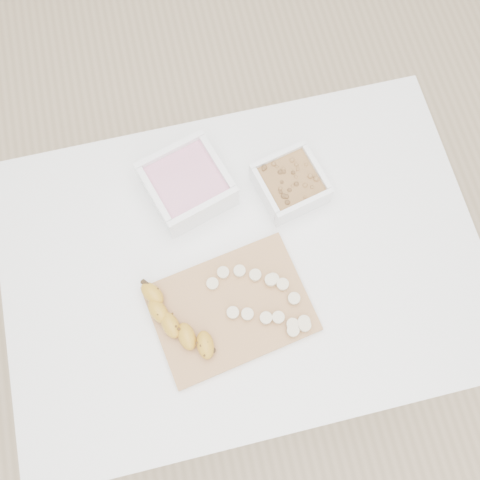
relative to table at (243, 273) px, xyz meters
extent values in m
plane|color=#C6AD89|center=(0.00, 0.00, -0.65)|extent=(3.50, 3.50, 0.00)
cube|color=white|center=(0.00, 0.00, 0.08)|extent=(1.00, 0.70, 0.04)
cylinder|color=white|center=(-0.44, -0.29, -0.30)|extent=(0.05, 0.05, 0.71)
cylinder|color=white|center=(0.44, -0.29, -0.30)|extent=(0.05, 0.05, 0.71)
cylinder|color=white|center=(-0.44, 0.29, -0.30)|extent=(0.05, 0.05, 0.71)
cylinder|color=white|center=(0.44, 0.29, -0.30)|extent=(0.05, 0.05, 0.71)
cube|color=white|center=(-0.08, 0.18, 0.13)|extent=(0.20, 0.20, 0.08)
cube|color=pink|center=(-0.08, 0.18, 0.14)|extent=(0.17, 0.17, 0.04)
cube|color=white|center=(0.14, 0.14, 0.13)|extent=(0.16, 0.16, 0.06)
cube|color=olive|center=(0.14, 0.14, 0.13)|extent=(0.13, 0.13, 0.04)
cube|color=tan|center=(-0.05, -0.09, 0.10)|extent=(0.34, 0.27, 0.01)
cylinder|color=beige|center=(-0.07, -0.04, 0.12)|extent=(0.02, 0.02, 0.01)
cylinder|color=beige|center=(-0.05, -0.02, 0.12)|extent=(0.02, 0.02, 0.01)
cylinder|color=beige|center=(-0.01, -0.02, 0.12)|extent=(0.02, 0.02, 0.01)
cylinder|color=beige|center=(0.02, -0.04, 0.12)|extent=(0.02, 0.02, 0.01)
cylinder|color=beige|center=(0.05, -0.05, 0.12)|extent=(0.02, 0.02, 0.01)
cylinder|color=beige|center=(0.07, -0.07, 0.12)|extent=(0.02, 0.02, 0.01)
cylinder|color=beige|center=(0.08, -0.10, 0.12)|extent=(0.02, 0.02, 0.01)
cylinder|color=beige|center=(-0.05, -0.10, 0.12)|extent=(0.02, 0.02, 0.01)
cylinder|color=beige|center=(-0.02, -0.11, 0.12)|extent=(0.02, 0.02, 0.01)
cylinder|color=beige|center=(0.02, -0.13, 0.12)|extent=(0.02, 0.02, 0.01)
cylinder|color=beige|center=(0.04, -0.13, 0.12)|extent=(0.02, 0.02, 0.01)
cylinder|color=beige|center=(0.06, -0.15, 0.12)|extent=(0.02, 0.02, 0.01)
cylinder|color=beige|center=(0.09, -0.16, 0.12)|extent=(0.02, 0.02, 0.01)
cylinder|color=beige|center=(0.06, -0.16, 0.12)|extent=(0.02, 0.02, 0.01)
cylinder|color=beige|center=(0.09, -0.15, 0.12)|extent=(0.02, 0.02, 0.01)
cylinder|color=beige|center=(0.04, -0.06, 0.12)|extent=(0.02, 0.02, 0.01)
camera|label=1|loc=(-0.07, -0.29, 1.17)|focal=40.00mm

